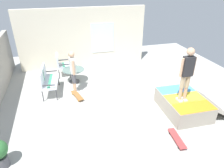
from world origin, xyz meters
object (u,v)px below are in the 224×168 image
(patio_chair_near_house, at_px, (61,63))
(skateboard_spare, at_px, (177,138))
(person_skater, at_px, (187,71))
(patio_bench, at_px, (47,79))
(patio_table, at_px, (74,73))
(skateboard_by_bench, at_px, (77,95))
(person_watching, at_px, (73,69))
(skate_ramp, at_px, (184,104))

(patio_chair_near_house, distance_m, skateboard_spare, 5.75)
(person_skater, distance_m, skateboard_spare, 1.92)
(patio_bench, xyz_separation_m, patio_table, (0.69, -1.04, -0.21))
(patio_bench, height_order, skateboard_by_bench, patio_bench)
(skateboard_by_bench, bearing_deg, person_skater, -122.30)
(skateboard_by_bench, xyz_separation_m, skateboard_spare, (-2.97, -2.34, 0.00))
(patio_bench, bearing_deg, person_watching, -100.21)
(person_skater, height_order, skateboard_spare, person_skater)
(person_watching, xyz_separation_m, skateboard_spare, (-3.40, -2.38, -0.87))
(patio_chair_near_house, relative_size, skateboard_by_bench, 1.24)
(patio_table, distance_m, skateboard_by_bench, 1.34)
(patio_bench, distance_m, patio_table, 1.27)
(patio_bench, bearing_deg, skate_ramp, -119.34)
(patio_table, relative_size, skateboard_spare, 1.10)
(skate_ramp, relative_size, skateboard_spare, 2.48)
(person_skater, bearing_deg, patio_bench, 57.99)
(person_watching, bearing_deg, patio_bench, 79.79)
(person_watching, relative_size, person_skater, 0.97)
(patio_chair_near_house, bearing_deg, skate_ramp, -135.97)
(skate_ramp, bearing_deg, person_skater, 121.39)
(skate_ramp, relative_size, patio_bench, 1.56)
(person_skater, bearing_deg, skate_ramp, -58.61)
(person_watching, height_order, skateboard_spare, person_watching)
(patio_bench, bearing_deg, patio_table, -56.48)
(patio_bench, distance_m, person_skater, 4.88)
(skateboard_spare, bearing_deg, skateboard_by_bench, 38.26)
(patio_chair_near_house, distance_m, person_watching, 1.69)
(person_skater, xyz_separation_m, skateboard_by_bench, (1.93, 3.05, -1.45))
(person_watching, bearing_deg, patio_chair_near_house, 14.01)
(patio_table, relative_size, person_skater, 0.53)
(patio_table, height_order, skateboard_spare, patio_table)
(patio_table, relative_size, skateboard_by_bench, 1.09)
(patio_table, distance_m, person_skater, 4.57)
(patio_bench, relative_size, patio_chair_near_house, 1.27)
(patio_chair_near_house, relative_size, patio_table, 1.13)
(skate_ramp, bearing_deg, skateboard_by_bench, 61.23)
(patio_table, bearing_deg, skateboard_by_bench, 178.63)
(patio_chair_near_house, bearing_deg, patio_table, -147.62)
(skate_ramp, height_order, patio_bench, patio_bench)
(patio_bench, bearing_deg, skateboard_spare, -136.87)
(skate_ramp, xyz_separation_m, skateboard_spare, (-1.17, 0.93, -0.19))
(skate_ramp, height_order, patio_table, patio_table)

